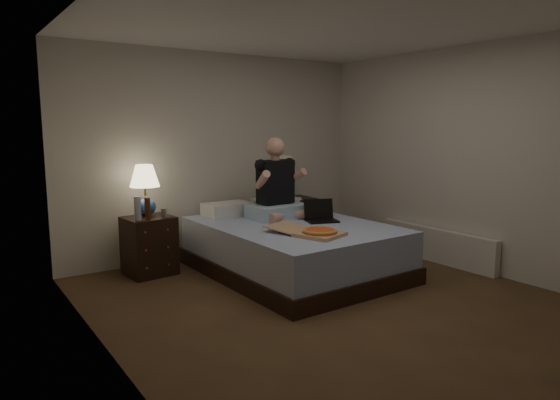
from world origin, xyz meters
TOP-DOWN VIEW (x-y plane):
  - floor at (0.00, 0.00)m, footprint 4.00×4.50m
  - ceiling at (0.00, 0.00)m, footprint 4.00×4.50m
  - wall_back at (0.00, 2.25)m, footprint 4.00×0.00m
  - wall_left at (-2.00, 0.00)m, footprint 0.00×4.50m
  - wall_right at (2.00, 0.00)m, footprint 0.00×4.50m
  - bed at (0.26, 1.01)m, footprint 1.69×2.23m
  - nightstand_left at (-1.08, 1.85)m, footprint 0.53×0.49m
  - nightstand_right at (0.94, 1.95)m, footprint 0.54×0.49m
  - lamp_left at (-1.07, 1.95)m, footprint 0.36×0.36m
  - lamp_right at (0.85, 2.01)m, footprint 0.35×0.35m
  - water_bottle at (-1.23, 1.74)m, footprint 0.07×0.07m
  - soda_can at (-0.94, 1.73)m, footprint 0.07×0.07m
  - beer_bottle_left at (-1.13, 1.71)m, footprint 0.06×0.06m
  - beer_bottle_right at (0.77, 1.85)m, footprint 0.06×0.06m
  - person at (0.31, 1.40)m, footprint 0.66×0.52m
  - laptop at (0.59, 0.93)m, footprint 0.41×0.38m
  - pizza_box at (0.11, 0.37)m, footprint 0.62×0.85m
  - radiator at (1.93, 0.40)m, footprint 0.10×1.60m

SIDE VIEW (x-z plane):
  - floor at x=0.00m, z-range 0.00..0.00m
  - radiator at x=1.93m, z-range 0.00..0.40m
  - bed at x=0.26m, z-range 0.00..0.55m
  - nightstand_left at x=-1.08m, z-range 0.00..0.64m
  - nightstand_right at x=0.94m, z-range 0.00..0.67m
  - pizza_box at x=0.11m, z-range 0.55..0.63m
  - laptop at x=0.59m, z-range 0.55..0.79m
  - soda_can at x=-0.94m, z-range 0.64..0.74m
  - beer_bottle_left at x=-1.13m, z-range 0.64..0.87m
  - water_bottle at x=-1.23m, z-range 0.64..0.89m
  - beer_bottle_right at x=0.77m, z-range 0.67..0.90m
  - lamp_left at x=-1.07m, z-range 0.64..1.20m
  - lamp_right at x=0.85m, z-range 0.67..1.23m
  - person at x=0.31m, z-range 0.55..1.48m
  - wall_back at x=0.00m, z-range 0.00..2.50m
  - wall_left at x=-2.00m, z-range 0.00..2.50m
  - wall_right at x=2.00m, z-range 0.00..2.50m
  - ceiling at x=0.00m, z-range 2.50..2.50m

